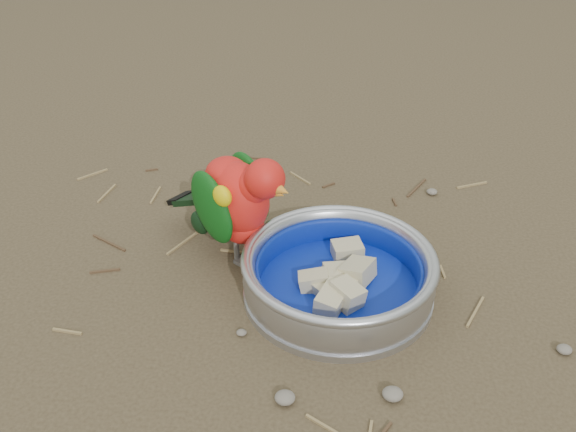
# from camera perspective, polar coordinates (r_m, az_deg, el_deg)

# --- Properties ---
(ground) EXTENTS (60.00, 60.00, 0.00)m
(ground) POSITION_cam_1_polar(r_m,az_deg,el_deg) (0.77, 3.97, -10.61)
(ground) COLOR #493C29
(food_bowl) EXTENTS (0.24, 0.24, 0.02)m
(food_bowl) POSITION_cam_1_polar(r_m,az_deg,el_deg) (0.82, 4.45, -6.56)
(food_bowl) COLOR #B2B2BA
(food_bowl) RESTS_ON ground
(bowl_wall) EXTENTS (0.24, 0.24, 0.04)m
(bowl_wall) POSITION_cam_1_polar(r_m,az_deg,el_deg) (0.80, 4.54, -4.91)
(bowl_wall) COLOR #B2B2BA
(bowl_wall) RESTS_ON food_bowl
(fruit_wedges) EXTENTS (0.14, 0.14, 0.03)m
(fruit_wedges) POSITION_cam_1_polar(r_m,az_deg,el_deg) (0.81, 4.52, -5.30)
(fruit_wedges) COLOR #C3B68B
(fruit_wedges) RESTS_ON food_bowl
(lory_parrot) EXTENTS (0.21, 0.20, 0.16)m
(lory_parrot) POSITION_cam_1_polar(r_m,az_deg,el_deg) (0.85, -4.42, 0.79)
(lory_parrot) COLOR red
(lory_parrot) RESTS_ON ground
(ground_debris) EXTENTS (0.90, 0.80, 0.01)m
(ground_debris) POSITION_cam_1_polar(r_m,az_deg,el_deg) (0.78, 0.70, -9.53)
(ground_debris) COLOR olive
(ground_debris) RESTS_ON ground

